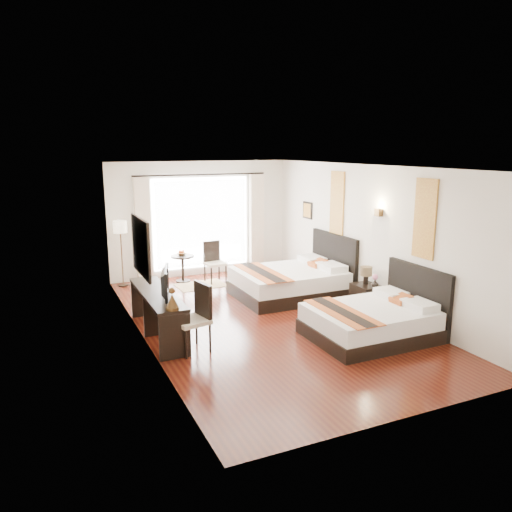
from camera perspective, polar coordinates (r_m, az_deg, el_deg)
name	(u,v)px	position (r m, az deg, el deg)	size (l,w,h in m)	color
floor	(266,320)	(9.29, 1.19, -7.36)	(4.50, 7.50, 0.01)	#390F0A
ceiling	(267,167)	(8.75, 1.27, 10.13)	(4.50, 7.50, 0.02)	white
wall_headboard	(369,237)	(10.08, 12.83, 2.16)	(0.01, 7.50, 2.80)	silver
wall_desk	(141,257)	(8.22, -13.03, -0.12)	(0.01, 7.50, 2.80)	silver
wall_window	(201,219)	(12.35, -6.31, 4.24)	(4.50, 0.01, 2.80)	silver
wall_entry	(411,305)	(5.87, 17.28, -5.38)	(4.50, 0.01, 2.80)	silver
window_glass	(201,223)	(12.36, -6.28, 3.78)	(2.40, 0.02, 2.20)	white
sheer_curtain	(202,223)	(12.30, -6.19, 3.74)	(2.30, 0.02, 2.10)	white
drape_left	(143,228)	(11.90, -12.78, 3.11)	(0.35, 0.14, 2.35)	beige
drape_right	(257,221)	(12.79, 0.06, 4.05)	(0.35, 0.14, 2.35)	beige
art_panel_near	(425,219)	(8.86, 18.73, 4.04)	(0.03, 0.50, 1.35)	#904214
art_panel_far	(337,203)	(10.92, 9.24, 6.00)	(0.03, 0.50, 1.35)	#904214
wall_sconce	(379,213)	(9.72, 13.84, 4.85)	(0.10, 0.14, 0.14)	#453018
mirror_frame	(141,247)	(8.29, -13.04, 1.04)	(0.04, 1.25, 0.95)	black
mirror_glass	(142,247)	(8.29, -12.88, 1.05)	(0.01, 1.12, 0.82)	white
bed_near	(374,320)	(8.64, 13.36, -7.13)	(2.03, 1.58, 1.14)	black
bed_far	(293,281)	(10.69, 4.22, -2.86)	(2.26, 1.76, 1.28)	black
nightstand	(366,298)	(9.95, 12.49, -4.69)	(0.44, 0.55, 0.53)	black
table_lamp	(366,273)	(9.88, 12.48, -1.86)	(0.23, 0.23, 0.37)	black
vase	(375,285)	(9.73, 13.42, -3.23)	(0.14, 0.14, 0.15)	black
console_desk	(158,314)	(8.63, -11.16, -6.48)	(0.50, 2.20, 0.76)	black
television	(161,282)	(8.20, -10.76, -2.99)	(0.82, 0.11, 0.47)	black
bronze_figurine	(172,300)	(7.54, -9.56, -4.98)	(0.20, 0.20, 0.30)	#453018
desk_chair	(193,331)	(7.91, -7.24, -8.51)	(0.59, 0.59, 1.07)	beige
floor_lamp	(120,231)	(11.63, -15.25, 2.74)	(0.30, 0.30, 1.51)	black
side_table	(183,269)	(11.91, -8.36, -1.43)	(0.55, 0.55, 0.64)	black
fruit_bowl	(182,254)	(11.86, -8.49, 0.21)	(0.20, 0.20, 0.05)	#482B19
window_chair	(215,270)	(11.81, -4.72, -1.58)	(0.48, 0.48, 0.96)	beige
jute_rug	(201,285)	(11.61, -6.32, -3.32)	(1.11, 0.76, 0.01)	tan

